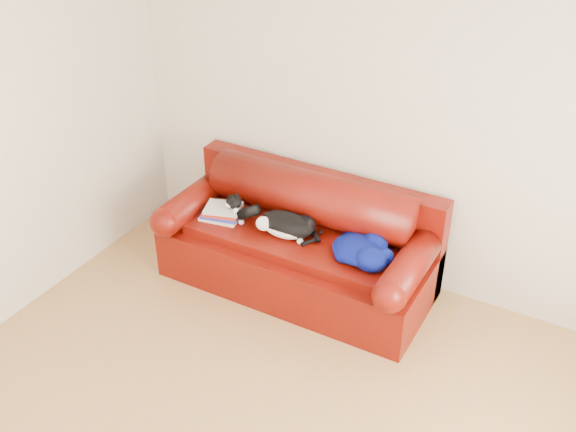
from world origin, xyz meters
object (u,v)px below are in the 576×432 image
Objects in this scene: sofa_base at (297,260)px; book_stack at (222,212)px; cat at (285,225)px; blanket at (362,249)px.

book_stack is at bearing -170.54° from sofa_base.
sofa_base is 0.36m from cat.
sofa_base is 3.30× the size of cat.
cat reaches higher than book_stack.
blanket is (0.62, 0.02, -0.02)m from cat.
book_stack is 0.53× the size of cat.
cat is (-0.06, -0.08, 0.35)m from sofa_base.
cat is (0.56, 0.02, 0.04)m from book_stack.
book_stack is 0.65× the size of blanket.
sofa_base is at bearing 9.46° from book_stack.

